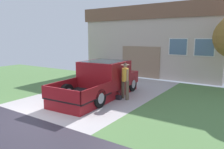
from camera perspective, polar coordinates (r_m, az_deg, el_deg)
pickup_truck at (r=10.72m, az=-2.43°, el=-1.48°), size 2.39×5.19×1.72m
person_with_hat at (r=10.04m, az=3.50°, el=-1.28°), size 0.49×0.42×1.73m
handbag at (r=10.12m, az=1.64°, el=-5.95°), size 0.31×0.17×0.39m
house_with_garage at (r=18.18m, az=12.42°, el=8.69°), size 10.72×5.93×5.11m
wheeled_trash_bin at (r=16.52m, az=-3.06°, el=1.84°), size 0.60×0.72×1.08m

